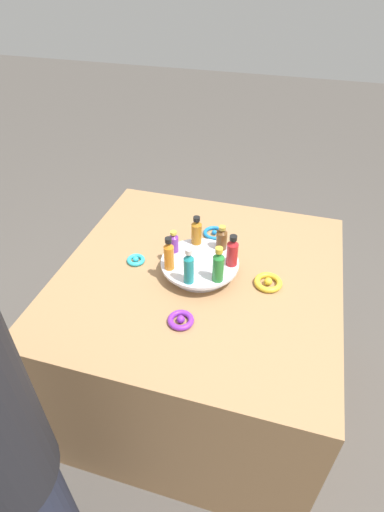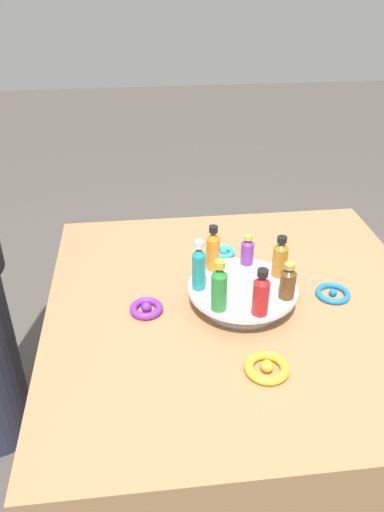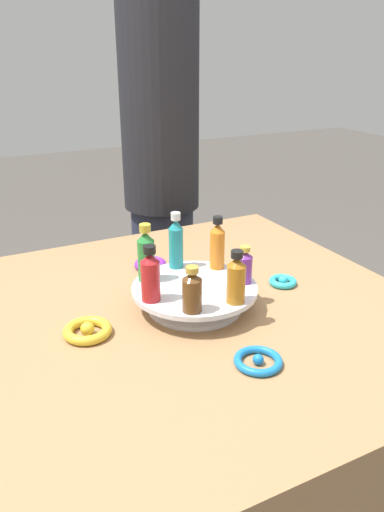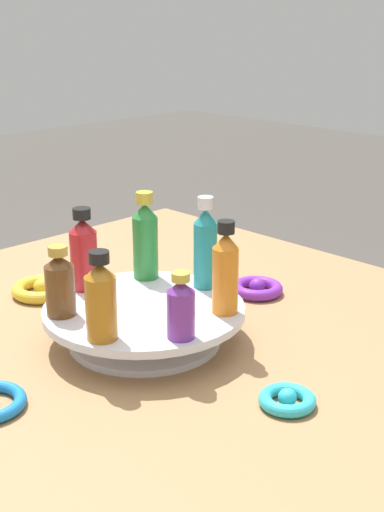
{
  "view_description": "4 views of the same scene",
  "coord_description": "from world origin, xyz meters",
  "px_view_note": "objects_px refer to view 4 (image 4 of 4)",
  "views": [
    {
      "loc": [
        1.15,
        0.3,
        1.8
      ],
      "look_at": [
        0.05,
        -0.02,
        0.89
      ],
      "focal_mm": 28.0,
      "sensor_mm": 36.0,
      "label": 1
    },
    {
      "loc": [
        0.27,
        1.1,
        1.62
      ],
      "look_at": [
        0.14,
        -0.05,
        0.91
      ],
      "focal_mm": 35.0,
      "sensor_mm": 36.0,
      "label": 2
    },
    {
      "loc": [
        -0.95,
        0.49,
        1.36
      ],
      "look_at": [
        0.04,
        -0.01,
        0.88
      ],
      "focal_mm": 35.0,
      "sensor_mm": 36.0,
      "label": 3
    },
    {
      "loc": [
        -0.64,
        -0.75,
        1.24
      ],
      "look_at": [
        0.08,
        -0.03,
        0.89
      ],
      "focal_mm": 50.0,
      "sensor_mm": 36.0,
      "label": 4
    }
  ],
  "objects_px": {
    "bottle_amber": "(101,299)",
    "bottle_red": "(84,252)",
    "bottle_purple": "(181,308)",
    "bottle_brown": "(60,284)",
    "display_stand": "(144,320)",
    "bottle_green": "(145,239)",
    "bottle_teal": "(205,246)",
    "ribbon_bow_gold": "(42,289)",
    "ribbon_bow_teal": "(287,399)",
    "ribbon_bow_purple": "(257,288)",
    "bottle_orange": "(225,271)"
  },
  "relations": [
    {
      "from": "bottle_amber",
      "to": "bottle_red",
      "type": "bearing_deg",
      "value": 60.24
    },
    {
      "from": "bottle_purple",
      "to": "bottle_brown",
      "type": "relative_size",
      "value": 0.89
    },
    {
      "from": "display_stand",
      "to": "bottle_green",
      "type": "distance_m",
      "value": 0.15
    },
    {
      "from": "bottle_green",
      "to": "bottle_teal",
      "type": "bearing_deg",
      "value": -68.34
    },
    {
      "from": "bottle_purple",
      "to": "ribbon_bow_gold",
      "type": "relative_size",
      "value": 0.87
    },
    {
      "from": "bottle_teal",
      "to": "ribbon_bow_teal",
      "type": "bearing_deg",
      "value": -114.06
    },
    {
      "from": "bottle_amber",
      "to": "bottle_brown",
      "type": "distance_m",
      "value": 0.11
    },
    {
      "from": "bottle_red",
      "to": "bottle_purple",
      "type": "bearing_deg",
      "value": -94.05
    },
    {
      "from": "bottle_purple",
      "to": "bottle_teal",
      "type": "height_order",
      "value": "bottle_teal"
    },
    {
      "from": "bottle_amber",
      "to": "bottle_red",
      "type": "xyz_separation_m",
      "value": [
        0.09,
        0.16,
        0.0
      ]
    },
    {
      "from": "bottle_amber",
      "to": "bottle_purple",
      "type": "xyz_separation_m",
      "value": [
        0.08,
        -0.07,
        -0.01
      ]
    },
    {
      "from": "bottle_brown",
      "to": "ribbon_bow_gold",
      "type": "distance_m",
      "value": 0.25
    },
    {
      "from": "ribbon_bow_purple",
      "to": "bottle_green",
      "type": "bearing_deg",
      "value": 155.66
    },
    {
      "from": "ribbon_bow_gold",
      "to": "bottle_amber",
      "type": "bearing_deg",
      "value": -108.96
    },
    {
      "from": "display_stand",
      "to": "bottle_orange",
      "type": "distance_m",
      "value": 0.15
    },
    {
      "from": "bottle_orange",
      "to": "ribbon_bow_gold",
      "type": "distance_m",
      "value": 0.39
    },
    {
      "from": "bottle_orange",
      "to": "ribbon_bow_purple",
      "type": "distance_m",
      "value": 0.25
    },
    {
      "from": "ribbon_bow_teal",
      "to": "bottle_brown",
      "type": "bearing_deg",
      "value": 108.69
    },
    {
      "from": "bottle_orange",
      "to": "ribbon_bow_gold",
      "type": "height_order",
      "value": "bottle_orange"
    },
    {
      "from": "bottle_amber",
      "to": "bottle_orange",
      "type": "relative_size",
      "value": 0.89
    },
    {
      "from": "bottle_purple",
      "to": "bottle_brown",
      "type": "distance_m",
      "value": 0.19
    },
    {
      "from": "ribbon_bow_purple",
      "to": "ribbon_bow_gold",
      "type": "bearing_deg",
      "value": 136.18
    },
    {
      "from": "bottle_amber",
      "to": "ribbon_bow_teal",
      "type": "bearing_deg",
      "value": -62.02
    },
    {
      "from": "bottle_purple",
      "to": "bottle_orange",
      "type": "xyz_separation_m",
      "value": [
        0.1,
        0.02,
        0.02
      ]
    },
    {
      "from": "bottle_green",
      "to": "ribbon_bow_purple",
      "type": "relative_size",
      "value": 1.58
    },
    {
      "from": "bottle_brown",
      "to": "ribbon_bow_gold",
      "type": "height_order",
      "value": "bottle_brown"
    },
    {
      "from": "ribbon_bow_teal",
      "to": "ribbon_bow_gold",
      "type": "xyz_separation_m",
      "value": [
        -0.01,
        0.53,
        0.0
      ]
    },
    {
      "from": "bottle_red",
      "to": "ribbon_bow_gold",
      "type": "bearing_deg",
      "value": 84.93
    },
    {
      "from": "display_stand",
      "to": "ribbon_bow_purple",
      "type": "bearing_deg",
      "value": 1.18
    },
    {
      "from": "display_stand",
      "to": "bottle_orange",
      "type": "xyz_separation_m",
      "value": [
        0.07,
        -0.1,
        0.09
      ]
    },
    {
      "from": "bottle_teal",
      "to": "ribbon_bow_gold",
      "type": "distance_m",
      "value": 0.32
    },
    {
      "from": "bottle_purple",
      "to": "ribbon_bow_teal",
      "type": "height_order",
      "value": "bottle_purple"
    },
    {
      "from": "bottle_green",
      "to": "ribbon_bow_gold",
      "type": "height_order",
      "value": "bottle_green"
    },
    {
      "from": "bottle_amber",
      "to": "bottle_teal",
      "type": "bearing_deg",
      "value": 8.81
    },
    {
      "from": "bottle_amber",
      "to": "ribbon_bow_gold",
      "type": "distance_m",
      "value": 0.35
    },
    {
      "from": "bottle_red",
      "to": "ribbon_bow_gold",
      "type": "height_order",
      "value": "bottle_red"
    },
    {
      "from": "bottle_amber",
      "to": "ribbon_bow_purple",
      "type": "relative_size",
      "value": 1.35
    },
    {
      "from": "bottle_red",
      "to": "ribbon_bow_purple",
      "type": "distance_m",
      "value": 0.33
    },
    {
      "from": "bottle_orange",
      "to": "bottle_purple",
      "type": "bearing_deg",
      "value": -171.19
    },
    {
      "from": "display_stand",
      "to": "ribbon_bow_purple",
      "type": "height_order",
      "value": "display_stand"
    },
    {
      "from": "bottle_orange",
      "to": "bottle_brown",
      "type": "xyz_separation_m",
      "value": [
        -0.17,
        0.16,
        -0.02
      ]
    },
    {
      "from": "display_stand",
      "to": "bottle_amber",
      "type": "height_order",
      "value": "bottle_amber"
    },
    {
      "from": "bottle_brown",
      "to": "bottle_amber",
      "type": "bearing_deg",
      "value": -94.05
    },
    {
      "from": "display_stand",
      "to": "ribbon_bow_purple",
      "type": "xyz_separation_m",
      "value": [
        0.27,
        0.01,
        -0.02
      ]
    },
    {
      "from": "display_stand",
      "to": "bottle_amber",
      "type": "distance_m",
      "value": 0.15
    },
    {
      "from": "bottle_brown",
      "to": "bottle_teal",
      "type": "bearing_deg",
      "value": -16.91
    },
    {
      "from": "bottle_green",
      "to": "bottle_brown",
      "type": "height_order",
      "value": "bottle_green"
    },
    {
      "from": "ribbon_bow_purple",
      "to": "bottle_teal",
      "type": "bearing_deg",
      "value": -174.51
    },
    {
      "from": "bottle_orange",
      "to": "bottle_red",
      "type": "xyz_separation_m",
      "value": [
        -0.09,
        0.22,
        -0.0
      ]
    },
    {
      "from": "bottle_brown",
      "to": "ribbon_bow_purple",
      "type": "xyz_separation_m",
      "value": [
        0.37,
        -0.05,
        -0.1
      ]
    }
  ]
}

